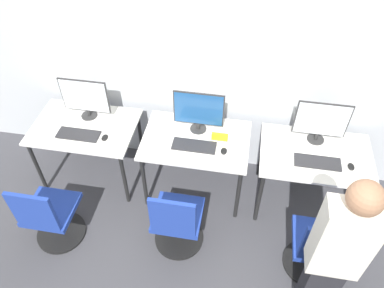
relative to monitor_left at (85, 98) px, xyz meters
The scene contains 19 objects.
ground_plane 1.60m from the monitor_left, 24.16° to the right, with size 20.00×20.00×0.00m, color #3D3D42.
wall_back 1.27m from the monitor_left, 15.72° to the left, with size 12.00×0.05×2.80m.
desk_left 0.36m from the monitor_left, 90.00° to the right, with size 1.05×0.72×0.74m.
monitor_left is the anchor object (origin of this frame).
keyboard_left 0.38m from the monitor_left, 90.00° to the right, with size 0.42×0.16×0.02m.
mouse_left 0.47m from the monitor_left, 47.75° to the right, with size 0.06×0.09×0.03m.
office_chair_left 1.21m from the monitor_left, 93.93° to the right, with size 0.48×0.48×0.88m.
desk_center 1.21m from the monitor_left, ahead, with size 1.05×0.72×0.74m.
monitor_center 1.16m from the monitor_left, ahead, with size 0.49×0.17×0.45m.
keyboard_center 1.21m from the monitor_left, 12.51° to the right, with size 0.42×0.16×0.02m.
mouse_center 1.49m from the monitor_left, 11.13° to the right, with size 0.06×0.09×0.03m.
office_chair_center 1.55m from the monitor_left, 38.75° to the right, with size 0.48×0.48×0.88m.
desk_right 2.34m from the monitor_left, ahead, with size 1.05×0.72×0.74m.
monitor_right 2.32m from the monitor_left, ahead, with size 0.49×0.17×0.45m.
keyboard_right 2.34m from the monitor_left, ahead, with size 0.42×0.16×0.02m.
mouse_right 2.64m from the monitor_left, ahead, with size 0.06×0.09×0.03m.
office_chair_right 2.62m from the monitor_left, 21.73° to the right, with size 0.48×0.48×0.88m.
person_right 2.67m from the monitor_left, 29.31° to the right, with size 0.36×0.22×1.69m.
placard_center 1.41m from the monitor_left, ahead, with size 0.16×0.03×0.08m.
Camera 1 is at (0.41, -2.23, 3.31)m, focal length 35.00 mm.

